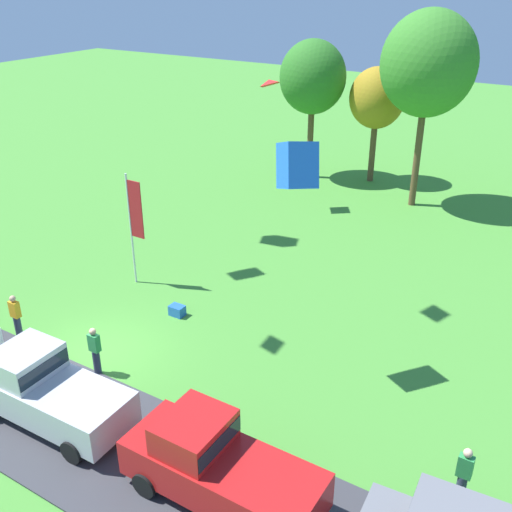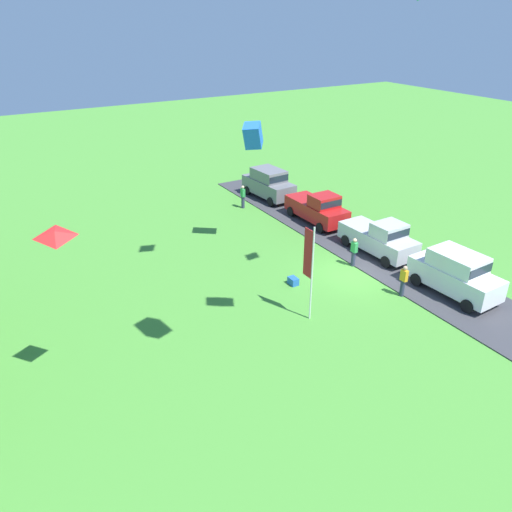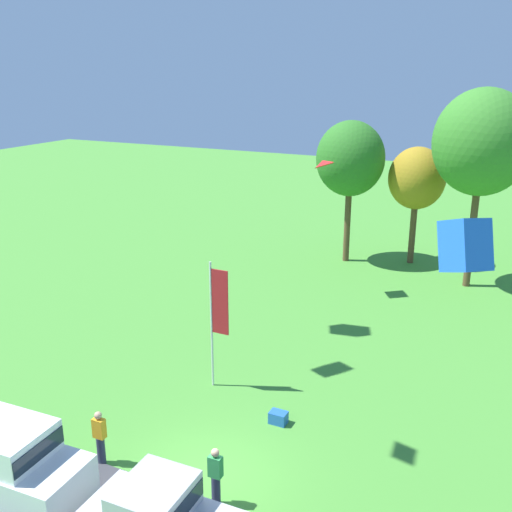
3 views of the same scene
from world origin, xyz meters
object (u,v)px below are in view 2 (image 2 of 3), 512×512
(car_pickup_near_entrance, at_px, (318,208))
(flag_banner, at_px, (310,261))
(person_beside_suv, at_px, (243,197))
(person_watching_sky, at_px, (354,252))
(car_pickup_far_end, at_px, (380,238))
(car_suv_by_flagpole, at_px, (456,272))
(car_suv_mid_row, at_px, (269,183))
(person_on_lawn, at_px, (403,281))
(kite_diamond_topmost, at_px, (55,235))
(cooler_box, at_px, (293,281))
(kite_box_low_drifter, at_px, (253,136))

(car_pickup_near_entrance, relative_size, flag_banner, 1.06)
(person_beside_suv, relative_size, person_watching_sky, 1.00)
(car_pickup_far_end, bearing_deg, car_suv_by_flagpole, -179.78)
(car_suv_mid_row, bearing_deg, person_on_lawn, 173.40)
(car_suv_mid_row, bearing_deg, flag_banner, 154.51)
(person_on_lawn, distance_m, person_watching_sky, 3.84)
(car_pickup_near_entrance, distance_m, person_on_lawn, 10.21)
(car_pickup_far_end, bearing_deg, kite_diamond_topmost, 100.35)
(cooler_box, xyz_separation_m, kite_box_low_drifter, (5.19, -0.56, 6.66))
(car_suv_by_flagpole, distance_m, person_beside_suv, 16.65)
(car_pickup_near_entrance, height_order, person_on_lawn, car_pickup_near_entrance)
(person_beside_suv, xyz_separation_m, kite_diamond_topmost, (-14.24, 14.87, 5.74))
(car_suv_by_flagpole, bearing_deg, flag_banner, 74.55)
(car_pickup_far_end, bearing_deg, flag_banner, 113.24)
(person_beside_suv, height_order, flag_banner, flag_banner)
(car_suv_by_flagpole, xyz_separation_m, flag_banner, (2.12, 7.65, 1.69))
(car_suv_by_flagpole, bearing_deg, kite_box_low_drifter, 30.16)
(car_pickup_far_end, distance_m, person_beside_suv, 11.39)
(person_beside_suv, distance_m, kite_diamond_topmost, 21.37)
(car_pickup_far_end, bearing_deg, person_watching_sky, 98.81)
(car_pickup_near_entrance, height_order, person_beside_suv, car_pickup_near_entrance)
(person_on_lawn, xyz_separation_m, cooler_box, (3.79, 4.13, -0.68))
(car_suv_by_flagpole, bearing_deg, kite_diamond_topmost, 83.38)
(person_beside_suv, bearing_deg, kite_diamond_topmost, 133.75)
(kite_diamond_topmost, distance_m, kite_box_low_drifter, 14.59)
(cooler_box, distance_m, kite_box_low_drifter, 8.46)
(car_suv_mid_row, xyz_separation_m, cooler_box, (-12.11, 5.97, -1.10))
(car_pickup_far_end, xyz_separation_m, flag_banner, (-3.28, 7.63, 1.88))
(cooler_box, bearing_deg, kite_diamond_topmost, 104.00)
(person_on_lawn, bearing_deg, car_suv_mid_row, -6.60)
(car_pickup_far_end, bearing_deg, cooler_box, 93.58)
(flag_banner, height_order, kite_diamond_topmost, kite_diamond_topmost)
(car_pickup_far_end, distance_m, car_pickup_near_entrance, 5.79)
(flag_banner, relative_size, kite_diamond_topmost, 4.52)
(person_beside_suv, height_order, kite_diamond_topmost, kite_diamond_topmost)
(car_suv_by_flagpole, bearing_deg, cooler_box, 52.39)
(car_pickup_far_end, distance_m, kite_diamond_topmost, 19.15)
(car_pickup_far_end, xyz_separation_m, cooler_box, (-0.40, 6.45, -0.91))
(car_suv_mid_row, height_order, person_on_lawn, car_suv_mid_row)
(person_on_lawn, distance_m, kite_box_low_drifter, 11.36)
(car_pickup_far_end, height_order, person_on_lawn, car_pickup_far_end)
(person_watching_sky, bearing_deg, person_on_lawn, 179.43)
(car_pickup_far_end, xyz_separation_m, car_pickup_near_entrance, (5.79, 0.20, 0.00))
(kite_diamond_topmost, bearing_deg, car_suv_by_flagpole, -96.62)
(car_suv_by_flagpole, distance_m, car_pickup_far_end, 5.40)
(car_pickup_far_end, distance_m, car_suv_mid_row, 11.72)
(person_watching_sky, bearing_deg, car_pickup_far_end, -81.19)
(car_suv_by_flagpole, bearing_deg, person_beside_suv, 11.07)
(car_pickup_far_end, xyz_separation_m, person_watching_sky, (-0.35, 2.29, -0.23))
(person_on_lawn, bearing_deg, kite_diamond_topmost, 86.72)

